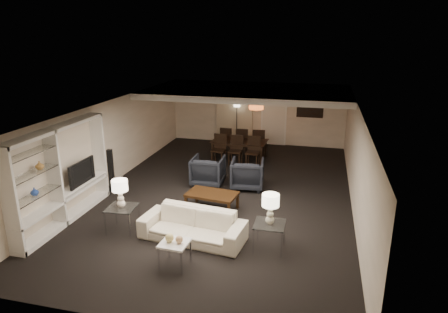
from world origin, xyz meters
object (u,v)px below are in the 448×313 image
table_lamp_right (270,209)px  vase_blue (34,192)px  side_table_left (122,219)px  television (78,172)px  side_table_right (269,236)px  chair_nr (253,152)px  pendant_light (256,106)px  coffee_table (212,201)px  table_lamp_left (120,194)px  chair_fr (259,142)px  chair_nm (235,151)px  chair_fm (243,141)px  armchair_right (247,174)px  dining_table (239,150)px  sofa (193,225)px  marble_table (175,254)px  chair_nl (218,149)px  vase_amber (39,165)px  floor_lamp (237,123)px  chair_fl (227,140)px  armchair_left (208,171)px  floor_speaker (111,170)px

table_lamp_right → vase_blue: 5.05m
side_table_left → television: bearing=154.3°
side_table_right → television: television is taller
side_table_left → side_table_right: size_ratio=1.00×
chair_nr → side_table_right: bearing=-73.2°
pendant_light → coffee_table: size_ratio=0.41×
side_table_left → television: television is taller
table_lamp_left → chair_fr: (2.10, 6.59, -0.42)m
chair_nm → chair_fm: bearing=92.0°
armchair_right → side_table_left: bearing=48.9°
coffee_table → dining_table: dining_table is taller
vase_blue → dining_table: 7.47m
chair_nm → side_table_right: bearing=-68.3°
sofa → side_table_left: sofa is taller
side_table_right → vase_blue: (-4.97, -0.82, 0.85)m
sofa → side_table_right: 1.70m
side_table_left → sofa: bearing=0.0°
television → chair_fr: (3.65, 5.85, -0.54)m
sofa → table_lamp_left: 1.80m
marble_table → chair_nl: (-0.80, 6.39, 0.24)m
side_table_left → dining_table: 6.13m
table_lamp_left → chair_nr: (2.10, 5.29, -0.42)m
table_lamp_right → marble_table: table_lamp_right is taller
vase_amber → floor_lamp: floor_lamp is taller
chair_nr → floor_lamp: bearing=116.2°
vase_blue → side_table_left: bearing=27.4°
chair_fl → chair_fm: (0.60, 0.00, 0.00)m
armchair_left → sofa: bearing=98.4°
marble_table → chair_nr: bearing=86.4°
sofa → side_table_right: bearing=7.0°
table_lamp_left → floor_lamp: (0.97, 7.93, -0.04)m
chair_fm → marble_table: bearing=91.7°
floor_speaker → chair_nl: floor_speaker is taller
television → vase_amber: (-0.03, -1.29, 0.60)m
pendant_light → chair_nm: (-0.53, -0.94, -1.41)m
vase_amber → chair_nl: bearing=67.0°
chair_nl → floor_speaker: bearing=-122.5°
pendant_light → chair_nm: size_ratio=0.51×
side_table_right → table_lamp_left: bearing=180.0°
armchair_left → chair_fr: bearing=-108.9°
floor_speaker → table_lamp_right: bearing=-32.5°
chair_fm → chair_fr: 0.60m
dining_table → marble_table: bearing=-86.8°
chair_nl → vase_amber: bearing=-108.4°
marble_table → floor_lamp: size_ratio=0.30×
chair_nm → floor_speaker: bearing=-131.5°
marble_table → chair_nr: chair_nr is taller
coffee_table → vase_amber: bearing=-146.7°
sofa → coffee_table: sofa is taller
floor_speaker → chair_fl: (2.37, 4.43, -0.11)m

